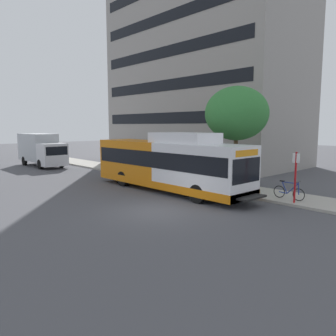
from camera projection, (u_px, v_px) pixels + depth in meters
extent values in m
plane|color=#4C4C51|center=(78.00, 188.00, 21.55)|extent=(120.00, 120.00, 0.00)
cube|color=#A8A399|center=(176.00, 179.00, 24.79)|extent=(3.00, 56.00, 0.14)
cube|color=white|center=(202.00, 168.00, 18.36)|extent=(2.54, 5.80, 2.73)
cube|color=orange|center=(139.00, 160.00, 22.59)|extent=(2.54, 5.80, 2.73)
cube|color=orange|center=(167.00, 182.00, 20.63)|extent=(2.57, 11.60, 0.44)
cube|color=black|center=(167.00, 158.00, 20.43)|extent=(2.58, 11.25, 0.96)
cube|color=black|center=(246.00, 171.00, 16.26)|extent=(2.34, 0.10, 1.24)
cube|color=orange|center=(247.00, 153.00, 16.14)|extent=(1.91, 0.08, 0.32)
cube|color=white|center=(184.00, 138.00, 19.21)|extent=(2.16, 4.06, 0.60)
cube|color=black|center=(252.00, 197.00, 16.14)|extent=(1.78, 0.60, 0.10)
cylinder|color=black|center=(198.00, 194.00, 17.25)|extent=(0.30, 1.00, 1.00)
cylinder|color=black|center=(224.00, 188.00, 18.77)|extent=(0.30, 1.00, 1.00)
cylinder|color=black|center=(123.00, 179.00, 22.20)|extent=(0.30, 1.00, 1.00)
cylinder|color=black|center=(149.00, 175.00, 23.72)|extent=(0.30, 1.00, 1.00)
cylinder|color=red|center=(295.00, 178.00, 16.67)|extent=(0.10, 0.10, 2.60)
cube|color=white|center=(296.00, 158.00, 16.53)|extent=(0.04, 0.36, 0.48)
torus|color=black|center=(299.00, 195.00, 17.18)|extent=(0.04, 0.66, 0.66)
torus|color=black|center=(279.00, 192.00, 17.98)|extent=(0.04, 0.66, 0.66)
cylinder|color=navy|center=(293.00, 189.00, 17.40)|extent=(0.05, 0.64, 0.64)
cylinder|color=navy|center=(285.00, 188.00, 17.73)|extent=(0.05, 0.34, 0.62)
cylinder|color=navy|center=(290.00, 183.00, 17.47)|extent=(0.05, 0.90, 0.05)
cylinder|color=navy|center=(283.00, 193.00, 17.82)|extent=(0.05, 0.45, 0.08)
cylinder|color=navy|center=(299.00, 188.00, 17.15)|extent=(0.05, 0.10, 0.67)
cylinder|color=black|center=(298.00, 182.00, 17.13)|extent=(0.52, 0.03, 0.03)
cube|color=black|center=(282.00, 181.00, 17.79)|extent=(0.12, 0.24, 0.06)
cylinder|color=#4C3823|center=(235.00, 161.00, 21.93)|extent=(0.28, 0.28, 3.16)
ellipsoid|color=#337A38|center=(237.00, 113.00, 21.53)|extent=(4.15, 4.15, 3.53)
cube|color=silver|center=(53.00, 155.00, 31.04)|extent=(2.30, 2.00, 2.10)
cube|color=#B2B7BC|center=(38.00, 147.00, 33.52)|extent=(2.30, 5.00, 2.70)
cube|color=black|center=(57.00, 151.00, 30.28)|extent=(2.07, 0.08, 0.80)
cylinder|color=black|center=(40.00, 164.00, 30.78)|extent=(0.26, 0.92, 0.92)
cylinder|color=black|center=(61.00, 163.00, 32.17)|extent=(0.26, 0.92, 0.92)
cylinder|color=black|center=(24.00, 161.00, 33.80)|extent=(0.26, 0.92, 0.92)
cylinder|color=black|center=(44.00, 160.00, 35.18)|extent=(0.26, 0.92, 0.92)
cube|color=black|center=(201.00, 148.00, 36.65)|extent=(10.33, 19.67, 1.10)
cube|color=black|center=(201.00, 119.00, 36.24)|extent=(10.33, 19.67, 1.10)
cube|color=black|center=(202.00, 89.00, 35.83)|extent=(10.33, 19.67, 1.10)
cube|color=black|center=(202.00, 59.00, 35.42)|extent=(10.33, 19.67, 1.10)
cube|color=black|center=(202.00, 28.00, 35.02)|extent=(10.33, 19.67, 1.10)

